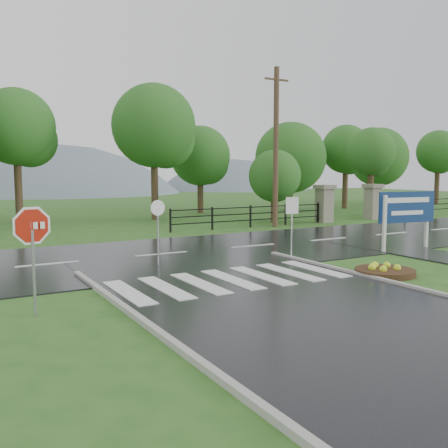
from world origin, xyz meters
TOP-DOWN VIEW (x-y plane):
  - ground at (0.00, 0.00)m, footprint 120.00×120.00m
  - main_road at (0.00, 10.00)m, footprint 90.00×8.00m
  - crosswalk at (0.00, 5.00)m, footprint 6.50×2.80m
  - pillar_west at (13.00, 16.00)m, footprint 1.00×1.00m
  - pillar_east at (17.00, 16.00)m, footprint 1.00×1.00m
  - fence_west at (7.75, 16.00)m, footprint 9.58×0.08m
  - hills at (3.49, 65.00)m, footprint 102.00×48.00m
  - treeline at (1.00, 24.00)m, footprint 83.20×5.20m
  - stop_sign at (-5.33, 4.20)m, footprint 1.08×0.26m
  - estate_billboard at (8.66, 6.33)m, footprint 2.59×0.46m
  - flower_bed at (4.38, 3.47)m, footprint 1.75×1.75m
  - reg_sign_small at (3.72, 7.12)m, footprint 0.47×0.12m
  - reg_sign_round at (-0.92, 8.08)m, footprint 0.50×0.08m
  - utility_pole_east at (9.04, 15.50)m, footprint 1.53×0.29m
  - entrance_tree_left at (10.42, 17.50)m, footprint 3.11×3.11m
  - entrance_tree_right at (18.33, 17.50)m, footprint 3.18×3.18m

SIDE VIEW (x-z plane):
  - hills at x=3.49m, z-range -39.54..8.46m
  - ground at x=0.00m, z-range 0.00..0.00m
  - main_road at x=0.00m, z-range -0.02..0.02m
  - treeline at x=1.00m, z-range -5.00..5.00m
  - crosswalk at x=0.00m, z-range 0.05..0.07m
  - flower_bed at x=4.38m, z-range -0.05..0.31m
  - fence_west at x=7.75m, z-range 0.12..1.32m
  - pillar_west at x=13.00m, z-range 0.06..2.30m
  - pillar_east at x=17.00m, z-range 0.06..2.30m
  - reg_sign_round at x=-0.92m, z-range 0.29..2.44m
  - reg_sign_small at x=3.72m, z-range 0.45..2.61m
  - estate_billboard at x=8.66m, z-range 0.43..2.71m
  - stop_sign at x=-5.33m, z-range 0.50..2.99m
  - entrance_tree_left at x=10.42m, z-range 0.59..4.92m
  - entrance_tree_right at x=18.33m, z-range 1.33..7.29m
  - utility_pole_east at x=9.04m, z-range 0.07..8.67m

